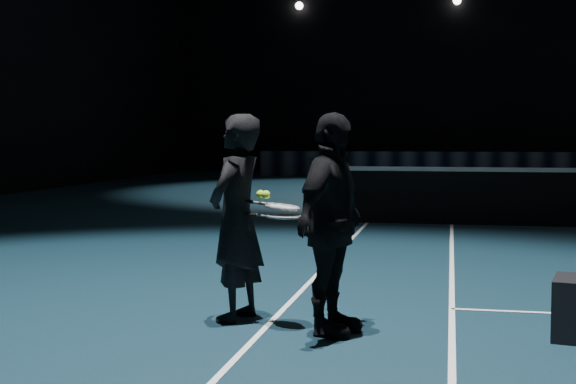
# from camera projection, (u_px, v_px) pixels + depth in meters

# --- Properties ---
(wall_back) EXTENTS (30.00, 0.00, 30.00)m
(wall_back) POSITION_uv_depth(u_px,v_px,m) (568.00, 39.00, 29.39)
(wall_back) COLOR black
(wall_back) RESTS_ON ground
(net_post_left) EXTENTS (0.10, 0.10, 1.10)m
(net_post_left) POSITION_uv_depth(u_px,v_px,m) (312.00, 190.00, 13.38)
(net_post_left) COLOR black
(net_post_left) RESTS_ON floor
(sponsor_backdrop) EXTENTS (22.00, 0.15, 0.90)m
(sponsor_backdrop) POSITION_uv_depth(u_px,v_px,m) (575.00, 165.00, 27.26)
(sponsor_backdrop) COLOR black
(sponsor_backdrop) RESTS_ON floor
(player_a) EXTENTS (0.51, 0.66, 1.62)m
(player_a) POSITION_uv_depth(u_px,v_px,m) (236.00, 218.00, 6.27)
(player_a) COLOR black
(player_a) RESTS_ON floor
(player_b) EXTENTS (0.64, 1.02, 1.62)m
(player_b) POSITION_uv_depth(u_px,v_px,m) (331.00, 224.00, 5.82)
(player_b) COLOR black
(player_b) RESTS_ON floor
(racket_lower) EXTENTS (0.71, 0.45, 0.03)m
(racket_lower) POSITION_uv_depth(u_px,v_px,m) (285.00, 217.00, 6.03)
(racket_lower) COLOR black
(racket_lower) RESTS_ON player_a
(racket_upper) EXTENTS (0.71, 0.41, 0.10)m
(racket_upper) POSITION_uv_depth(u_px,v_px,m) (282.00, 207.00, 6.09)
(racket_upper) COLOR black
(racket_upper) RESTS_ON player_b
(tennis_balls) EXTENTS (0.12, 0.10, 0.12)m
(tennis_balls) POSITION_uv_depth(u_px,v_px,m) (264.00, 193.00, 6.13)
(tennis_balls) COLOR #B5D72D
(tennis_balls) RESTS_ON racket_upper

